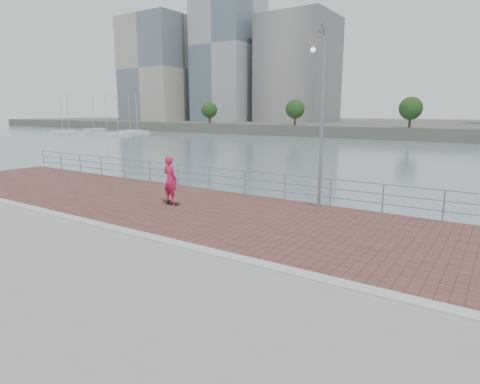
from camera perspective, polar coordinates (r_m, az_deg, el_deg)
The scene contains 10 objects.
water at distance 12.04m, azimuth -5.56°, elevation -17.23°, with size 400.00×400.00×0.00m, color slate.
seawall at distance 8.85m, azimuth -28.51°, elevation -22.68°, with size 40.00×24.00×2.00m, color gray.
brick_lane at distance 14.04m, azimuth 3.65°, elevation -4.08°, with size 40.00×6.80×0.02m, color brown.
curb at distance 11.21m, azimuth -5.76°, elevation -8.08°, with size 40.00×0.40×0.06m, color #B7B5AD.
guardrail at distance 16.84m, azimuth 9.52°, elevation 0.78°, with size 39.06×0.06×1.13m.
street_lamp at distance 15.38m, azimuth 11.11°, elevation 14.53°, with size 0.48×1.39×6.54m.
skateboard at distance 16.62m, azimuth -9.79°, elevation -1.47°, with size 0.84×0.28×0.10m.
skateboarder at distance 16.43m, azimuth -9.90°, elevation 1.78°, with size 0.69×0.45×1.89m, color #CE1B4D.
shoreline_trees at distance 86.37m, azimuth 24.48°, elevation 10.74°, with size 109.14×4.78×6.37m.
marina at distance 111.35m, azimuth -18.96°, elevation 8.13°, with size 28.48×20.84×9.83m.
Camera 1 is at (6.77, -8.11, 3.77)m, focal length 30.00 mm.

